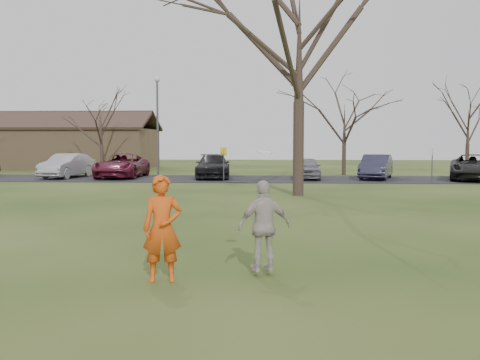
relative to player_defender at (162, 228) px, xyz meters
name	(u,v)px	position (x,y,z in m)	size (l,w,h in m)	color
ground	(227,282)	(1.13, 0.02, -0.94)	(120.00, 120.00, 0.00)	#1E380F
parking_strip	(259,179)	(1.13, 25.02, -0.92)	(62.00, 6.50, 0.04)	black
player_defender	(162,228)	(0.00, 0.00, 0.00)	(0.68, 0.45, 1.88)	#D04911
car_1	(67,166)	(-11.51, 25.23, -0.11)	(1.67, 4.80, 1.58)	#A3A2A7
car_2	(122,166)	(-7.91, 25.48, -0.11)	(2.63, 5.69, 1.58)	maroon
car_3	(213,166)	(-1.87, 25.49, -0.13)	(2.16, 5.31, 1.54)	black
car_4	(307,168)	(4.19, 24.94, -0.21)	(1.63, 4.06, 1.38)	gray
car_5	(376,167)	(8.60, 25.29, -0.12)	(1.64, 4.70, 1.55)	#2B2B41
car_6	(473,167)	(14.37, 24.60, -0.11)	(2.63, 5.71, 1.59)	black
catching_play	(264,226)	(1.78, 0.44, -0.01)	(1.06, 0.70, 2.21)	#B4A7A1
building	(41,147)	(-18.87, 38.02, 0.99)	(20.60, 8.50, 5.14)	#8C6D4C
lamp_post	(157,115)	(-4.87, 22.52, 3.03)	(0.34, 0.34, 6.27)	#47474C
sign_yellow	(224,158)	(-0.87, 22.02, 0.51)	(0.35, 0.35, 2.08)	#47474C
sign_white	(432,159)	(11.13, 22.02, 0.51)	(0.35, 0.35, 2.08)	#47474C
big_tree	(299,38)	(3.13, 15.02, 6.06)	(9.00, 9.00, 14.00)	#352821
small_tree_row	(321,121)	(5.52, 30.08, 2.96)	(55.00, 5.90, 8.50)	#352821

